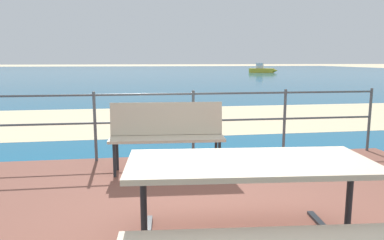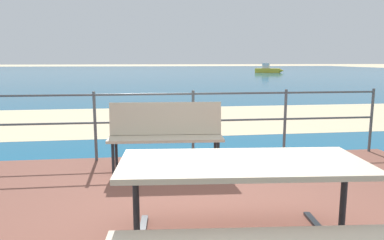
% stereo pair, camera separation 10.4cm
% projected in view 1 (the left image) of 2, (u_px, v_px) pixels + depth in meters
% --- Properties ---
extents(ground_plane, '(240.00, 240.00, 0.00)m').
position_uv_depth(ground_plane, '(232.00, 235.00, 3.29)').
color(ground_plane, beige).
extents(patio_paving, '(6.40, 5.20, 0.06)m').
position_uv_depth(patio_paving, '(232.00, 232.00, 3.29)').
color(patio_paving, brown).
rests_on(patio_paving, ground).
extents(sea_water, '(90.00, 90.00, 0.01)m').
position_uv_depth(sea_water, '(147.00, 73.00, 42.35)').
color(sea_water, '#145B84').
rests_on(sea_water, ground).
extents(beach_strip, '(54.06, 5.45, 0.01)m').
position_uv_depth(beach_strip, '(171.00, 119.00, 9.68)').
color(beach_strip, beige).
rests_on(beach_strip, ground).
extents(picnic_table, '(1.92, 1.58, 0.77)m').
position_uv_depth(picnic_table, '(249.00, 183.00, 2.73)').
color(picnic_table, '#BCAD93').
rests_on(picnic_table, patio_paving).
extents(park_bench, '(1.55, 0.50, 0.93)m').
position_uv_depth(park_bench, '(167.00, 130.00, 4.92)').
color(park_bench, '#BCAD93').
rests_on(park_bench, patio_paving).
extents(railing_fence, '(5.94, 0.04, 1.05)m').
position_uv_depth(railing_fence, '(193.00, 115.00, 5.58)').
color(railing_fence, '#4C5156').
rests_on(railing_fence, patio_paving).
extents(boat_near, '(3.38, 2.34, 1.16)m').
position_uv_depth(boat_near, '(262.00, 70.00, 44.17)').
color(boat_near, yellow).
rests_on(boat_near, sea_water).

